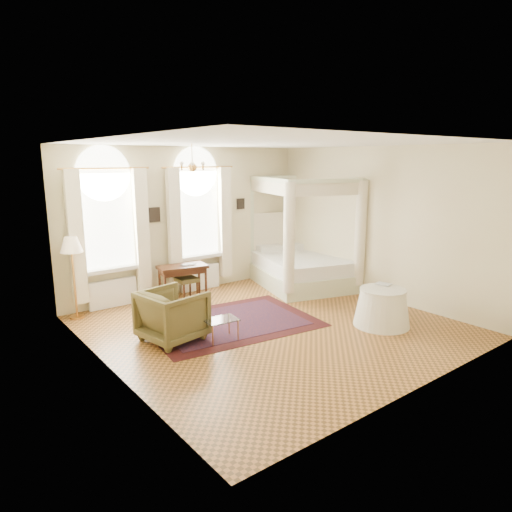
% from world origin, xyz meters
% --- Properties ---
extents(ground, '(6.00, 6.00, 0.00)m').
position_xyz_m(ground, '(0.00, 0.00, 0.00)').
color(ground, '#A56730').
rests_on(ground, ground).
extents(room_walls, '(6.00, 6.00, 6.00)m').
position_xyz_m(room_walls, '(0.00, 0.00, 1.98)').
color(room_walls, beige).
rests_on(room_walls, ground).
extents(window_left, '(1.62, 0.27, 3.29)m').
position_xyz_m(window_left, '(-1.90, 2.87, 1.49)').
color(window_left, white).
rests_on(window_left, room_walls).
extents(window_right, '(1.62, 0.27, 3.29)m').
position_xyz_m(window_right, '(0.20, 2.87, 1.49)').
color(window_right, white).
rests_on(window_right, room_walls).
extents(chandelier, '(0.51, 0.45, 0.50)m').
position_xyz_m(chandelier, '(-0.90, 1.20, 2.91)').
color(chandelier, '#C58C41').
rests_on(chandelier, room_walls).
extents(wall_pictures, '(2.54, 0.03, 0.39)m').
position_xyz_m(wall_pictures, '(0.09, 2.97, 1.89)').
color(wall_pictures, black).
rests_on(wall_pictures, room_walls).
extents(canopy_bed, '(2.54, 2.84, 2.62)m').
position_xyz_m(canopy_bed, '(2.36, 1.71, 0.59)').
color(canopy_bed, beige).
rests_on(canopy_bed, ground).
extents(nightstand, '(0.55, 0.53, 0.62)m').
position_xyz_m(nightstand, '(2.70, 2.70, 0.31)').
color(nightstand, '#3D1E10').
rests_on(nightstand, ground).
extents(nightstand_lamp, '(0.25, 0.25, 0.37)m').
position_xyz_m(nightstand_lamp, '(2.74, 2.62, 0.86)').
color(nightstand_lamp, '#C58C41').
rests_on(nightstand_lamp, nightstand).
extents(writing_desk, '(1.11, 0.71, 0.78)m').
position_xyz_m(writing_desk, '(-0.51, 2.43, 0.66)').
color(writing_desk, '#3D1E10').
rests_on(writing_desk, ground).
extents(laptop, '(0.37, 0.26, 0.03)m').
position_xyz_m(laptop, '(-0.38, 2.43, 0.79)').
color(laptop, black).
rests_on(laptop, writing_desk).
extents(stool, '(0.44, 0.44, 0.49)m').
position_xyz_m(stool, '(-0.42, 2.41, 0.41)').
color(stool, '#4A421F').
rests_on(stool, ground).
extents(armchair, '(1.12, 1.10, 0.89)m').
position_xyz_m(armchair, '(-1.75, 0.54, 0.44)').
color(armchair, '#4C4320').
rests_on(armchair, ground).
extents(coffee_table, '(0.59, 0.44, 0.38)m').
position_xyz_m(coffee_table, '(-1.11, 0.02, 0.34)').
color(coffee_table, silver).
rests_on(coffee_table, ground).
extents(floor_lamp, '(0.41, 0.41, 1.60)m').
position_xyz_m(floor_lamp, '(-2.70, 2.70, 1.37)').
color(floor_lamp, '#C58C41').
rests_on(floor_lamp, ground).
extents(oriental_rug, '(3.35, 2.60, 0.01)m').
position_xyz_m(oriental_rug, '(-0.50, 0.63, 0.01)').
color(oriental_rug, '#3C0E10').
rests_on(oriental_rug, ground).
extents(side_table, '(1.03, 1.03, 0.70)m').
position_xyz_m(side_table, '(1.64, -1.20, 0.34)').
color(side_table, '#EEE5CF').
rests_on(side_table, ground).
extents(book, '(0.26, 0.31, 0.03)m').
position_xyz_m(book, '(1.78, -1.05, 0.71)').
color(book, black).
rests_on(book, side_table).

